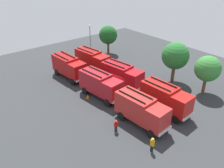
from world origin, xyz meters
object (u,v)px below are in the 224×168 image
(fire_truck_0, at_px, (69,66))
(tree_2, at_px, (208,69))
(tree_0, at_px, (108,35))
(lamppost, at_px, (90,38))
(fire_truck_1, at_px, (100,84))
(fire_truck_2, at_px, (141,109))
(firefighter_2, at_px, (116,125))
(fire_truck_3, at_px, (92,59))
(traffic_cone_0, at_px, (145,83))
(fire_truck_5, at_px, (165,97))
(traffic_cone_1, at_px, (74,67))
(tree_1, at_px, (175,56))
(firefighter_0, at_px, (144,79))
(traffic_cone_2, at_px, (88,96))
(firefighter_1, at_px, (152,144))
(fire_truck_4, at_px, (122,75))

(fire_truck_0, bearing_deg, tree_2, 33.09)
(tree_0, xyz_separation_m, lamppost, (-1.26, -3.81, -0.19))
(fire_truck_1, height_order, fire_truck_2, same)
(firefighter_2, bearing_deg, tree_0, -25.42)
(fire_truck_3, height_order, firefighter_2, fire_truck_3)
(lamppost, bearing_deg, fire_truck_0, -54.57)
(traffic_cone_0, bearing_deg, fire_truck_2, -49.97)
(fire_truck_1, bearing_deg, lamppost, 143.52)
(fire_truck_5, height_order, lamppost, lamppost)
(firefighter_2, relative_size, tree_2, 0.27)
(fire_truck_1, bearing_deg, traffic_cone_1, 162.62)
(tree_0, relative_size, traffic_cone_0, 8.66)
(firefighter_2, bearing_deg, fire_truck_0, 0.29)
(traffic_cone_0, bearing_deg, tree_1, 68.09)
(traffic_cone_1, bearing_deg, fire_truck_0, -40.89)
(fire_truck_3, relative_size, tree_2, 1.24)
(firefighter_0, xyz_separation_m, traffic_cone_2, (-2.24, -9.54, -0.70))
(fire_truck_1, distance_m, tree_1, 13.20)
(tree_1, bearing_deg, fire_truck_3, -147.43)
(fire_truck_5, distance_m, traffic_cone_2, 11.38)
(firefighter_2, bearing_deg, fire_truck_1, -13.04)
(fire_truck_2, xyz_separation_m, tree_0, (-22.17, 12.41, 1.92))
(fire_truck_0, xyz_separation_m, traffic_cone_2, (7.87, -1.48, -1.82))
(firefighter_1, bearing_deg, fire_truck_1, 78.28)
(lamppost, bearing_deg, firefighter_1, -21.95)
(fire_truck_2, bearing_deg, lamppost, 155.58)
(traffic_cone_1, bearing_deg, firefighter_1, -11.13)
(fire_truck_4, height_order, lamppost, lamppost)
(fire_truck_5, xyz_separation_m, traffic_cone_2, (-9.30, -6.30, -1.82))
(fire_truck_2, relative_size, fire_truck_3, 0.99)
(fire_truck_4, relative_size, traffic_cone_0, 10.69)
(fire_truck_3, bearing_deg, traffic_cone_1, -148.36)
(fire_truck_0, bearing_deg, fire_truck_1, -1.73)
(fire_truck_1, relative_size, lamppost, 1.12)
(firefighter_2, height_order, traffic_cone_1, firefighter_2)
(fire_truck_1, height_order, tree_1, tree_1)
(fire_truck_3, xyz_separation_m, traffic_cone_1, (-2.91, -2.37, -1.80))
(fire_truck_5, distance_m, firefighter_0, 7.85)
(fire_truck_0, relative_size, fire_truck_5, 1.00)
(tree_0, bearing_deg, tree_2, 1.88)
(fire_truck_1, distance_m, traffic_cone_2, 2.69)
(fire_truck_1, bearing_deg, fire_truck_4, 87.48)
(fire_truck_3, bearing_deg, firefighter_0, 9.87)
(fire_truck_1, xyz_separation_m, fire_truck_4, (-0.33, 4.56, 0.00))
(tree_2, relative_size, traffic_cone_1, 8.58)
(firefighter_0, relative_size, traffic_cone_0, 2.61)
(firefighter_0, bearing_deg, traffic_cone_2, 1.12)
(fire_truck_1, height_order, traffic_cone_0, fire_truck_1)
(fire_truck_0, height_order, traffic_cone_0, fire_truck_0)
(traffic_cone_0, bearing_deg, fire_truck_5, -26.60)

